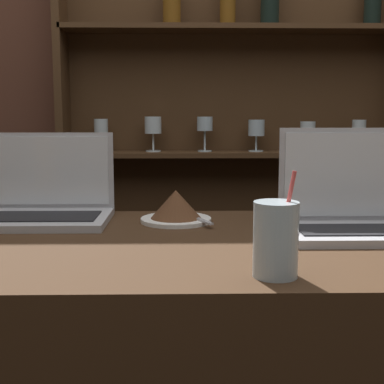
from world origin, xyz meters
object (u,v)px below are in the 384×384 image
Objects in this scene: laptop_near at (45,202)px; laptop_far at (356,210)px; water_glass at (276,239)px; cake_plate at (176,207)px.

laptop_near is 1.00× the size of laptop_far.
laptop_far is at bearing -12.98° from laptop_near.
laptop_far is 0.40m from water_glass.
water_glass is at bearing -44.21° from laptop_near.
laptop_near is 1.82× the size of cake_plate.
water_glass is (0.17, -0.46, 0.03)m from cake_plate.
laptop_far is at bearing 53.31° from water_glass.
cake_plate is 0.49m from water_glass.
cake_plate is at bearing 110.27° from water_glass.
cake_plate is (-0.41, 0.14, -0.02)m from laptop_far.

